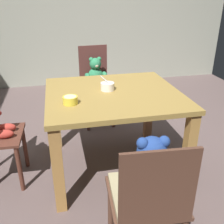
{
  "coord_description": "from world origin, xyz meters",
  "views": [
    {
      "loc": [
        -0.44,
        -1.96,
        1.47
      ],
      "look_at": [
        0.0,
        0.05,
        0.53
      ],
      "focal_mm": 41.3,
      "sensor_mm": 36.0,
      "label": 1
    }
  ],
  "objects_px": {
    "porridge_bowl_yellow_near_left": "(70,100)",
    "porridge_bowl_white_center": "(107,86)",
    "teddy_chair_far_center": "(96,81)",
    "teddy_chair_near_front": "(149,185)",
    "dining_table": "(113,106)"
  },
  "relations": [
    {
      "from": "dining_table",
      "to": "porridge_bowl_yellow_near_left",
      "type": "height_order",
      "value": "porridge_bowl_yellow_near_left"
    },
    {
      "from": "teddy_chair_near_front",
      "to": "porridge_bowl_yellow_near_left",
      "type": "xyz_separation_m",
      "value": [
        -0.35,
        0.77,
        0.21
      ]
    },
    {
      "from": "teddy_chair_far_center",
      "to": "porridge_bowl_yellow_near_left",
      "type": "relative_size",
      "value": 8.35
    },
    {
      "from": "porridge_bowl_yellow_near_left",
      "to": "porridge_bowl_white_center",
      "type": "xyz_separation_m",
      "value": [
        0.33,
        0.24,
        0.0
      ]
    },
    {
      "from": "teddy_chair_near_front",
      "to": "teddy_chair_far_center",
      "type": "bearing_deg",
      "value": 3.28
    },
    {
      "from": "dining_table",
      "to": "teddy_chair_near_front",
      "type": "bearing_deg",
      "value": -91.15
    },
    {
      "from": "teddy_chair_near_front",
      "to": "porridge_bowl_yellow_near_left",
      "type": "relative_size",
      "value": 7.76
    },
    {
      "from": "teddy_chair_far_center",
      "to": "porridge_bowl_yellow_near_left",
      "type": "bearing_deg",
      "value": -22.98
    },
    {
      "from": "teddy_chair_near_front",
      "to": "porridge_bowl_yellow_near_left",
      "type": "distance_m",
      "value": 0.87
    },
    {
      "from": "porridge_bowl_yellow_near_left",
      "to": "porridge_bowl_white_center",
      "type": "bearing_deg",
      "value": 35.73
    },
    {
      "from": "dining_table",
      "to": "porridge_bowl_white_center",
      "type": "relative_size",
      "value": 8.99
    },
    {
      "from": "teddy_chair_near_front",
      "to": "teddy_chair_far_center",
      "type": "height_order",
      "value": "teddy_chair_far_center"
    },
    {
      "from": "teddy_chair_near_front",
      "to": "porridge_bowl_white_center",
      "type": "height_order",
      "value": "teddy_chair_near_front"
    },
    {
      "from": "dining_table",
      "to": "porridge_bowl_white_center",
      "type": "bearing_deg",
      "value": 121.83
    },
    {
      "from": "dining_table",
      "to": "teddy_chair_far_center",
      "type": "relative_size",
      "value": 1.19
    }
  ]
}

